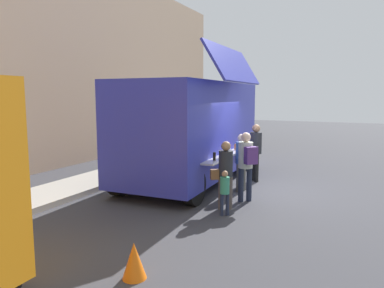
{
  "coord_description": "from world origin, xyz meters",
  "views": [
    {
      "loc": [
        -9.93,
        -2.84,
        2.68
      ],
      "look_at": [
        -0.56,
        1.62,
        1.3
      ],
      "focal_mm": 33.96,
      "sensor_mm": 36.0,
      "label": 1
    }
  ],
  "objects_px": {
    "customer_rear_waiting": "(225,169)",
    "child_near_queue": "(225,189)",
    "food_truck_main": "(192,128)",
    "customer_extra_browsing": "(256,147)",
    "traffic_cone_orange": "(134,261)",
    "customer_mid_with_backpack": "(246,160)",
    "customer_front_ordering": "(241,157)",
    "trash_bin": "(185,146)"
  },
  "relations": [
    {
      "from": "food_truck_main",
      "to": "traffic_cone_orange",
      "type": "distance_m",
      "value": 6.42
    },
    {
      "from": "customer_front_ordering",
      "to": "child_near_queue",
      "type": "xyz_separation_m",
      "value": [
        -2.18,
        -0.32,
        -0.36
      ]
    },
    {
      "from": "customer_front_ordering",
      "to": "child_near_queue",
      "type": "height_order",
      "value": "customer_front_ordering"
    },
    {
      "from": "traffic_cone_orange",
      "to": "customer_rear_waiting",
      "type": "height_order",
      "value": "customer_rear_waiting"
    },
    {
      "from": "food_truck_main",
      "to": "customer_front_ordering",
      "type": "xyz_separation_m",
      "value": [
        -0.54,
        -1.79,
        -0.71
      ]
    },
    {
      "from": "child_near_queue",
      "to": "customer_extra_browsing",
      "type": "bearing_deg",
      "value": -33.32
    },
    {
      "from": "traffic_cone_orange",
      "to": "customer_mid_with_backpack",
      "type": "xyz_separation_m",
      "value": [
        4.5,
        -0.32,
        0.81
      ]
    },
    {
      "from": "food_truck_main",
      "to": "customer_extra_browsing",
      "type": "bearing_deg",
      "value": -66.69
    },
    {
      "from": "trash_bin",
      "to": "traffic_cone_orange",
      "type": "bearing_deg",
      "value": -157.39
    },
    {
      "from": "trash_bin",
      "to": "customer_mid_with_backpack",
      "type": "distance_m",
      "value": 7.25
    },
    {
      "from": "traffic_cone_orange",
      "to": "customer_extra_browsing",
      "type": "xyz_separation_m",
      "value": [
        6.82,
        0.08,
        0.8
      ]
    },
    {
      "from": "child_near_queue",
      "to": "customer_front_ordering",
      "type": "bearing_deg",
      "value": -29.74
    },
    {
      "from": "trash_bin",
      "to": "customer_front_ordering",
      "type": "distance_m",
      "value": 6.25
    },
    {
      "from": "traffic_cone_orange",
      "to": "child_near_queue",
      "type": "height_order",
      "value": "child_near_queue"
    },
    {
      "from": "customer_front_ordering",
      "to": "customer_mid_with_backpack",
      "type": "relative_size",
      "value": 0.92
    },
    {
      "from": "customer_mid_with_backpack",
      "to": "child_near_queue",
      "type": "bearing_deg",
      "value": 129.68
    },
    {
      "from": "traffic_cone_orange",
      "to": "customer_front_ordering",
      "type": "distance_m",
      "value": 5.48
    },
    {
      "from": "customer_front_ordering",
      "to": "customer_extra_browsing",
      "type": "relative_size",
      "value": 0.9
    },
    {
      "from": "food_truck_main",
      "to": "trash_bin",
      "type": "bearing_deg",
      "value": 27.52
    },
    {
      "from": "customer_front_ordering",
      "to": "trash_bin",
      "type": "bearing_deg",
      "value": -25.87
    },
    {
      "from": "food_truck_main",
      "to": "customer_rear_waiting",
      "type": "height_order",
      "value": "food_truck_main"
    },
    {
      "from": "trash_bin",
      "to": "customer_rear_waiting",
      "type": "bearing_deg",
      "value": -146.45
    },
    {
      "from": "trash_bin",
      "to": "food_truck_main",
      "type": "bearing_deg",
      "value": -150.76
    },
    {
      "from": "traffic_cone_orange",
      "to": "food_truck_main",
      "type": "bearing_deg",
      "value": 17.58
    },
    {
      "from": "customer_rear_waiting",
      "to": "child_near_queue",
      "type": "distance_m",
      "value": 0.58
    },
    {
      "from": "trash_bin",
      "to": "customer_mid_with_backpack",
      "type": "height_order",
      "value": "customer_mid_with_backpack"
    },
    {
      "from": "traffic_cone_orange",
      "to": "customer_rear_waiting",
      "type": "distance_m",
      "value": 3.76
    },
    {
      "from": "customer_rear_waiting",
      "to": "child_near_queue",
      "type": "height_order",
      "value": "customer_rear_waiting"
    },
    {
      "from": "food_truck_main",
      "to": "customer_rear_waiting",
      "type": "xyz_separation_m",
      "value": [
        -2.28,
        -1.94,
        -0.72
      ]
    },
    {
      "from": "customer_mid_with_backpack",
      "to": "child_near_queue",
      "type": "distance_m",
      "value": 1.33
    },
    {
      "from": "customer_mid_with_backpack",
      "to": "food_truck_main",
      "type": "bearing_deg",
      "value": 10.98
    },
    {
      "from": "traffic_cone_orange",
      "to": "customer_extra_browsing",
      "type": "height_order",
      "value": "customer_extra_browsing"
    },
    {
      "from": "customer_extra_browsing",
      "to": "customer_front_ordering",
      "type": "bearing_deg",
      "value": 55.78
    },
    {
      "from": "customer_extra_browsing",
      "to": "customer_rear_waiting",
      "type": "bearing_deg",
      "value": 59.24
    },
    {
      "from": "trash_bin",
      "to": "customer_front_ordering",
      "type": "relative_size",
      "value": 0.55
    },
    {
      "from": "food_truck_main",
      "to": "customer_extra_browsing",
      "type": "xyz_separation_m",
      "value": [
        0.84,
        -1.81,
        -0.61
      ]
    },
    {
      "from": "traffic_cone_orange",
      "to": "customer_mid_with_backpack",
      "type": "height_order",
      "value": "customer_mid_with_backpack"
    },
    {
      "from": "customer_front_ordering",
      "to": "child_near_queue",
      "type": "relative_size",
      "value": 1.58
    },
    {
      "from": "customer_front_ordering",
      "to": "customer_extra_browsing",
      "type": "bearing_deg",
      "value": -68.1
    },
    {
      "from": "customer_extra_browsing",
      "to": "child_near_queue",
      "type": "relative_size",
      "value": 1.75
    },
    {
      "from": "traffic_cone_orange",
      "to": "customer_mid_with_backpack",
      "type": "distance_m",
      "value": 4.58
    },
    {
      "from": "traffic_cone_orange",
      "to": "customer_front_ordering",
      "type": "height_order",
      "value": "customer_front_ordering"
    }
  ]
}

